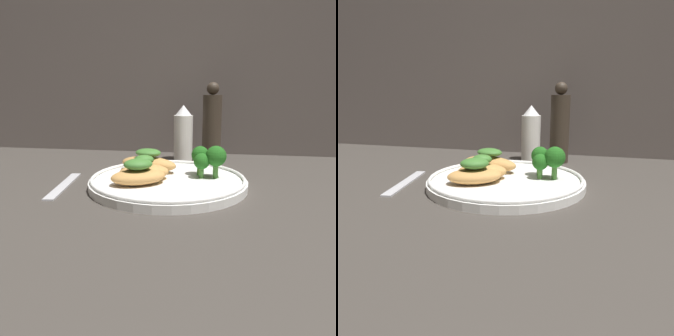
{
  "view_description": "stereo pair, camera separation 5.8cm",
  "coord_description": "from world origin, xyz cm",
  "views": [
    {
      "loc": [
        9.02,
        -55.51,
        16.83
      ],
      "look_at": [
        0.0,
        0.0,
        3.4
      ],
      "focal_mm": 35.0,
      "sensor_mm": 36.0,
      "label": 1
    },
    {
      "loc": [
        14.67,
        -54.29,
        16.83
      ],
      "look_at": [
        0.0,
        0.0,
        3.4
      ],
      "focal_mm": 35.0,
      "sensor_mm": 36.0,
      "label": 2
    }
  ],
  "objects": [
    {
      "name": "grilled_meat_front",
      "position": [
        -4.39,
        -4.04,
        3.12
      ],
      "size": [
        10.75,
        9.16,
        4.34
      ],
      "color": "tan",
      "rests_on": "plate"
    },
    {
      "name": "ground_plane",
      "position": [
        0.0,
        0.0,
        -0.5
      ],
      "size": [
        180.0,
        180.0,
        1.0
      ],
      "primitive_type": "cube",
      "color": "#3D3833"
    },
    {
      "name": "grilled_meat_back",
      "position": [
        -4.7,
        5.13,
        3.23
      ],
      "size": [
        12.34,
        7.39,
        4.44
      ],
      "color": "tan",
      "rests_on": "plate"
    },
    {
      "name": "broccoli_bunch",
      "position": [
        6.84,
        2.51,
        4.98
      ],
      "size": [
        6.39,
        5.36,
        5.85
      ],
      "color": "#4C8E38",
      "rests_on": "plate"
    },
    {
      "name": "plate",
      "position": [
        0.0,
        0.0,
        0.99
      ],
      "size": [
        27.93,
        27.93,
        2.0
      ],
      "color": "white",
      "rests_on": "ground_plane"
    },
    {
      "name": "sauce_bottle",
      "position": [
        0.19,
        23.1,
        6.39
      ],
      "size": [
        4.6,
        4.6,
        13.35
      ],
      "color": "white",
      "rests_on": "ground_plane"
    },
    {
      "name": "pepper_grinder",
      "position": [
        6.82,
        23.1,
        8.54
      ],
      "size": [
        4.47,
        4.47,
        18.64
      ],
      "color": "#382D23",
      "rests_on": "ground_plane"
    },
    {
      "name": "fork",
      "position": [
        -18.48,
        -2.89,
        0.3
      ],
      "size": [
        4.34,
        16.34,
        0.6
      ],
      "color": "silver",
      "rests_on": "ground_plane"
    },
    {
      "name": "grilled_meat_middle",
      "position": [
        -4.11,
        -0.99,
        3.0
      ],
      "size": [
        9.96,
        7.76,
        4.41
      ],
      "color": "tan",
      "rests_on": "plate"
    }
  ]
}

